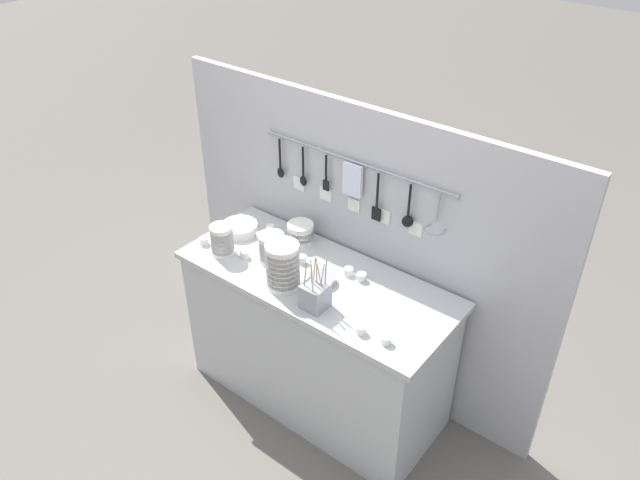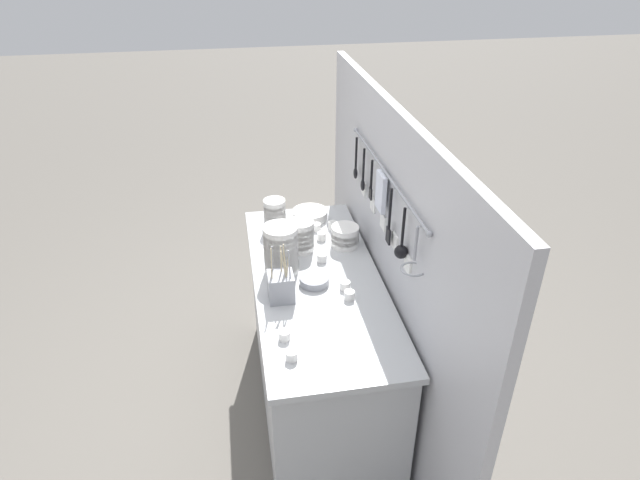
# 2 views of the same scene
# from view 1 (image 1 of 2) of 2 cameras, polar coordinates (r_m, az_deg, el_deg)

# --- Properties ---
(ground_plane) EXTENTS (20.00, 20.00, 0.00)m
(ground_plane) POSITION_cam_1_polar(r_m,az_deg,el_deg) (3.67, -0.28, -13.91)
(ground_plane) COLOR #666059
(counter) EXTENTS (1.44, 0.59, 0.85)m
(counter) POSITION_cam_1_polar(r_m,az_deg,el_deg) (3.37, -0.30, -9.08)
(counter) COLOR #B7BABC
(counter) RESTS_ON ground
(back_wall) EXTENTS (2.24, 0.11, 1.65)m
(back_wall) POSITION_cam_1_polar(r_m,az_deg,el_deg) (3.32, 3.22, -0.90)
(back_wall) COLOR #B2B2B7
(back_wall) RESTS_ON ground
(bowl_stack_nested_right) EXTENTS (0.13, 0.13, 0.16)m
(bowl_stack_nested_right) POSITION_cam_1_polar(r_m,az_deg,el_deg) (3.16, -4.43, -0.76)
(bowl_stack_nested_right) COLOR white
(bowl_stack_nested_right) RESTS_ON counter
(bowl_stack_short_front) EXTENTS (0.12, 0.12, 0.17)m
(bowl_stack_short_front) POSITION_cam_1_polar(r_m,az_deg,el_deg) (3.24, -8.94, -0.02)
(bowl_stack_short_front) COLOR white
(bowl_stack_short_front) RESTS_ON counter
(bowl_stack_wide_centre) EXTENTS (0.16, 0.16, 0.24)m
(bowl_stack_wide_centre) POSITION_cam_1_polar(r_m,az_deg,el_deg) (2.97, -3.43, -2.38)
(bowl_stack_wide_centre) COLOR white
(bowl_stack_wide_centre) RESTS_ON counter
(bowl_stack_back_corner) EXTENTS (0.14, 0.14, 0.11)m
(bowl_stack_back_corner) POSITION_cam_1_polar(r_m,az_deg,el_deg) (3.32, -1.80, 0.65)
(bowl_stack_back_corner) COLOR white
(bowl_stack_back_corner) RESTS_ON counter
(plate_stack) EXTENTS (0.20, 0.20, 0.05)m
(plate_stack) POSITION_cam_1_polar(r_m,az_deg,el_deg) (3.44, -7.36, 1.10)
(plate_stack) COLOR white
(plate_stack) RESTS_ON counter
(steel_mixing_bowl) EXTENTS (0.14, 0.14, 0.04)m
(steel_mixing_bowl) POSITION_cam_1_polar(r_m,az_deg,el_deg) (3.05, 0.17, -3.63)
(steel_mixing_bowl) COLOR #93969E
(steel_mixing_bowl) RESTS_ON counter
(cutlery_caddy) EXTENTS (0.11, 0.11, 0.27)m
(cutlery_caddy) POSITION_cam_1_polar(r_m,az_deg,el_deg) (2.87, -0.45, -5.08)
(cutlery_caddy) COLOR #93969E
(cutlery_caddy) RESTS_ON counter
(cup_back_right) EXTENTS (0.05, 0.05, 0.04)m
(cup_back_right) POSITION_cam_1_polar(r_m,az_deg,el_deg) (3.37, -10.58, -0.08)
(cup_back_right) COLOR white
(cup_back_right) RESTS_ON counter
(cup_edge_near) EXTENTS (0.05, 0.05, 0.04)m
(cup_edge_near) POSITION_cam_1_polar(r_m,az_deg,el_deg) (3.43, -4.55, 1.04)
(cup_edge_near) COLOR white
(cup_edge_near) RESTS_ON counter
(cup_centre) EXTENTS (0.05, 0.05, 0.04)m
(cup_centre) POSITION_cam_1_polar(r_m,az_deg,el_deg) (3.18, -1.66, -1.78)
(cup_centre) COLOR white
(cup_centre) RESTS_ON counter
(cup_by_caddy) EXTENTS (0.05, 0.05, 0.04)m
(cup_by_caddy) POSITION_cam_1_polar(r_m,az_deg,el_deg) (2.74, 6.04, -9.07)
(cup_by_caddy) COLOR white
(cup_by_caddy) RESTS_ON counter
(cup_front_left) EXTENTS (0.05, 0.05, 0.04)m
(cup_front_left) POSITION_cam_1_polar(r_m,az_deg,el_deg) (3.10, 2.62, -2.90)
(cup_front_left) COLOR white
(cup_front_left) RESTS_ON counter
(cup_edge_far) EXTENTS (0.05, 0.05, 0.04)m
(cup_edge_far) POSITION_cam_1_polar(r_m,az_deg,el_deg) (3.31, -4.07, -0.18)
(cup_edge_far) COLOR white
(cup_edge_far) RESTS_ON counter
(cup_front_right) EXTENTS (0.05, 0.05, 0.04)m
(cup_front_right) POSITION_cam_1_polar(r_m,az_deg,el_deg) (3.37, -5.46, 0.34)
(cup_front_right) COLOR white
(cup_front_right) RESTS_ON counter
(cup_beside_plates) EXTENTS (0.05, 0.05, 0.04)m
(cup_beside_plates) POSITION_cam_1_polar(r_m,az_deg,el_deg) (3.07, 3.81, -3.39)
(cup_beside_plates) COLOR white
(cup_beside_plates) RESTS_ON counter
(cup_mid_row) EXTENTS (0.05, 0.05, 0.04)m
(cup_mid_row) POSITION_cam_1_polar(r_m,az_deg,el_deg) (3.24, -6.92, -1.33)
(cup_mid_row) COLOR white
(cup_mid_row) RESTS_ON counter
(cup_back_left) EXTENTS (0.05, 0.05, 0.04)m
(cup_back_left) POSITION_cam_1_polar(r_m,az_deg,el_deg) (2.77, 3.77, -8.19)
(cup_back_left) COLOR white
(cup_back_left) RESTS_ON counter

